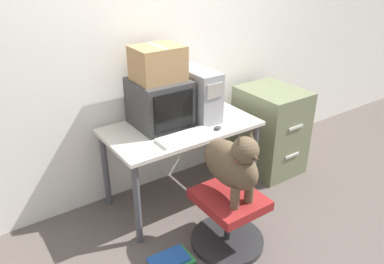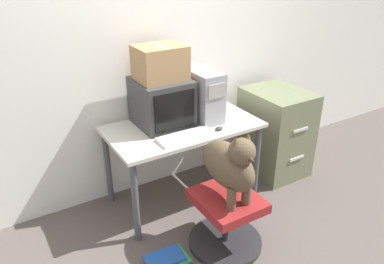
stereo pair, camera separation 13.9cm
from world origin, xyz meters
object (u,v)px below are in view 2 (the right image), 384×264
(crt_monitor, at_px, (162,102))
(cardboard_box, at_px, (160,63))
(keyboard, at_px, (186,137))
(book_stack_floor, at_px, (167,260))
(filing_cabinet, at_px, (275,132))
(dog, at_px, (230,164))
(pc_tower, at_px, (200,94))
(office_chair, at_px, (226,220))

(crt_monitor, relative_size, cardboard_box, 1.18)
(keyboard, xyz_separation_m, cardboard_box, (-0.03, 0.33, 0.49))
(book_stack_floor, bearing_deg, crt_monitor, 63.08)
(crt_monitor, xyz_separation_m, filing_cabinet, (1.12, -0.15, -0.48))
(dog, bearing_deg, cardboard_box, 96.84)
(cardboard_box, bearing_deg, pc_tower, -6.98)
(pc_tower, xyz_separation_m, keyboard, (-0.31, -0.29, -0.19))
(office_chair, distance_m, filing_cabinet, 1.22)
(keyboard, distance_m, office_chair, 0.68)
(pc_tower, xyz_separation_m, cardboard_box, (-0.33, 0.04, 0.30))
(cardboard_box, bearing_deg, crt_monitor, -90.00)
(filing_cabinet, bearing_deg, book_stack_floor, -158.79)
(office_chair, xyz_separation_m, cardboard_box, (-0.10, 0.78, 1.00))
(dog, xyz_separation_m, filing_cabinet, (1.03, 0.64, -0.29))
(pc_tower, height_order, filing_cabinet, pc_tower)
(dog, xyz_separation_m, cardboard_box, (-0.10, 0.80, 0.52))
(crt_monitor, height_order, book_stack_floor, crt_monitor)
(pc_tower, distance_m, office_chair, 1.04)
(filing_cabinet, bearing_deg, dog, -147.95)
(filing_cabinet, bearing_deg, pc_tower, 171.87)
(office_chair, height_order, dog, dog)
(crt_monitor, relative_size, office_chair, 0.80)
(crt_monitor, bearing_deg, pc_tower, -6.33)
(keyboard, bearing_deg, pc_tower, 43.21)
(office_chair, bearing_deg, keyboard, 98.43)
(filing_cabinet, bearing_deg, cardboard_box, 172.21)
(pc_tower, bearing_deg, crt_monitor, 173.67)
(office_chair, bearing_deg, pc_tower, 72.18)
(keyboard, bearing_deg, dog, -81.86)
(keyboard, bearing_deg, cardboard_box, 94.98)
(office_chair, bearing_deg, dog, -90.00)
(filing_cabinet, relative_size, book_stack_floor, 2.71)
(crt_monitor, distance_m, filing_cabinet, 1.23)
(crt_monitor, bearing_deg, keyboard, -84.96)
(crt_monitor, xyz_separation_m, dog, (0.10, -0.79, -0.20))
(filing_cabinet, relative_size, cardboard_box, 2.24)
(pc_tower, relative_size, dog, 0.90)
(crt_monitor, bearing_deg, filing_cabinet, -7.59)
(pc_tower, bearing_deg, filing_cabinet, -8.13)
(crt_monitor, bearing_deg, office_chair, -82.98)
(office_chair, height_order, cardboard_box, cardboard_box)
(dog, distance_m, filing_cabinet, 1.25)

